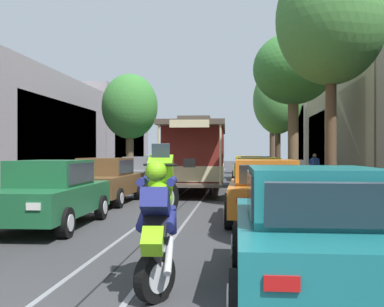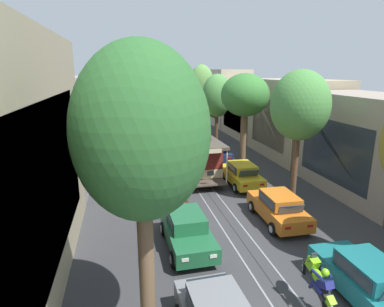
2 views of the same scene
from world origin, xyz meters
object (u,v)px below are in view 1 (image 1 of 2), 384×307
(parked_car_green_second_left, at_px, (50,193))
(parked_car_grey_fourth_left, at_px, (143,173))
(parked_car_teal_near_right, at_px, (312,231))
(parked_car_navy_fourth_right, at_px, (255,171))
(street_tree_kerb_right_second, at_px, (331,20))
(parked_car_green_fifth_left, at_px, (158,169))
(street_tree_kerb_right_fourth, at_px, (278,101))
(street_tree_kerb_right_far, at_px, (272,101))
(parked_car_yellow_fifth_right, at_px, (248,168))
(motorcycle_with_rider, at_px, (158,214))
(parked_car_orange_second_right, at_px, (265,190))
(street_tree_kerb_left_second, at_px, (130,107))
(pedestrian_on_left_pavement, at_px, (315,167))
(parked_car_navy_sixth_left, at_px, (174,167))
(parked_car_brown_mid_left, at_px, (105,180))
(parked_car_yellow_mid_right, at_px, (259,178))
(street_tree_kerb_right_mid, at_px, (293,70))
(cable_car_trolley, at_px, (197,155))

(parked_car_green_second_left, height_order, parked_car_grey_fourth_left, same)
(parked_car_teal_near_right, bearing_deg, parked_car_green_second_left, 138.31)
(parked_car_navy_fourth_right, bearing_deg, street_tree_kerb_right_second, -79.28)
(parked_car_green_fifth_left, xyz_separation_m, street_tree_kerb_right_fourth, (7.21, 3.33, 4.33))
(parked_car_green_fifth_left, distance_m, street_tree_kerb_right_far, 14.09)
(parked_car_green_fifth_left, height_order, parked_car_yellow_fifth_right, same)
(parked_car_grey_fourth_left, distance_m, motorcycle_with_rider, 15.98)
(street_tree_kerb_right_second, height_order, street_tree_kerb_right_fourth, street_tree_kerb_right_second)
(parked_car_green_fifth_left, relative_size, parked_car_navy_fourth_right, 1.00)
(parked_car_orange_second_right, xyz_separation_m, parked_car_yellow_fifth_right, (-0.01, 18.36, 0.00))
(parked_car_green_second_left, height_order, parked_car_teal_near_right, same)
(parked_car_teal_near_right, bearing_deg, street_tree_kerb_right_fourth, 85.91)
(parked_car_green_fifth_left, distance_m, parked_car_orange_second_right, 15.56)
(parked_car_navy_fourth_right, relative_size, motorcycle_with_rider, 2.33)
(parked_car_green_second_left, height_order, parked_car_yellow_fifth_right, same)
(parked_car_orange_second_right, height_order, street_tree_kerb_left_second, street_tree_kerb_left_second)
(parked_car_yellow_fifth_right, bearing_deg, pedestrian_on_left_pavement, -44.35)
(parked_car_navy_sixth_left, bearing_deg, motorcycle_with_rider, -82.62)
(parked_car_brown_mid_left, relative_size, street_tree_kerb_left_second, 0.69)
(parked_car_green_second_left, xyz_separation_m, parked_car_orange_second_right, (5.14, 1.40, 0.00))
(parked_car_yellow_fifth_right, bearing_deg, parked_car_brown_mid_left, -110.02)
(parked_car_green_fifth_left, bearing_deg, parked_car_navy_sixth_left, 87.96)
(parked_car_brown_mid_left, distance_m, parked_car_navy_sixth_left, 16.33)
(street_tree_kerb_left_second, bearing_deg, parked_car_yellow_mid_right, -50.73)
(street_tree_kerb_right_second, xyz_separation_m, street_tree_kerb_right_mid, (-0.14, 8.05, -0.04))
(parked_car_brown_mid_left, relative_size, parked_car_orange_second_right, 1.00)
(parked_car_grey_fourth_left, distance_m, street_tree_kerb_right_fourth, 11.88)
(parked_car_green_fifth_left, height_order, street_tree_kerb_right_mid, street_tree_kerb_right_mid)
(street_tree_kerb_left_second, xyz_separation_m, street_tree_kerb_right_fourth, (8.83, 3.73, 0.71))
(parked_car_teal_near_right, distance_m, parked_car_navy_fourth_right, 18.34)
(street_tree_kerb_right_mid, bearing_deg, parked_car_green_fifth_left, 149.42)
(motorcycle_with_rider, bearing_deg, street_tree_kerb_right_far, 83.10)
(pedestrian_on_left_pavement, bearing_deg, parked_car_brown_mid_left, -129.48)
(parked_car_brown_mid_left, distance_m, parked_car_green_fifth_left, 10.84)
(parked_car_brown_mid_left, distance_m, street_tree_kerb_left_second, 11.16)
(parked_car_brown_mid_left, relative_size, parked_car_grey_fourth_left, 1.00)
(parked_car_green_fifth_left, relative_size, street_tree_kerb_right_second, 0.57)
(parked_car_grey_fourth_left, distance_m, parked_car_yellow_mid_right, 6.47)
(parked_car_green_fifth_left, xyz_separation_m, street_tree_kerb_right_mid, (7.27, -4.29, 4.92))
(parked_car_green_fifth_left, distance_m, street_tree_kerb_right_mid, 9.77)
(parked_car_grey_fourth_left, height_order, street_tree_kerb_right_second, street_tree_kerb_right_second)
(parked_car_navy_sixth_left, relative_size, parked_car_yellow_fifth_right, 1.01)
(parked_car_grey_fourth_left, xyz_separation_m, parked_car_teal_near_right, (5.33, -15.57, 0.00))
(pedestrian_on_left_pavement, bearing_deg, cable_car_trolley, -139.11)
(motorcycle_with_rider, bearing_deg, street_tree_kerb_right_second, 65.76)
(parked_car_green_fifth_left, relative_size, cable_car_trolley, 0.48)
(parked_car_teal_near_right, distance_m, street_tree_kerb_right_far, 32.06)
(parked_car_brown_mid_left, height_order, street_tree_kerb_left_second, street_tree_kerb_left_second)
(parked_car_green_fifth_left, height_order, parked_car_teal_near_right, same)
(street_tree_kerb_right_fourth, bearing_deg, street_tree_kerb_left_second, -157.11)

